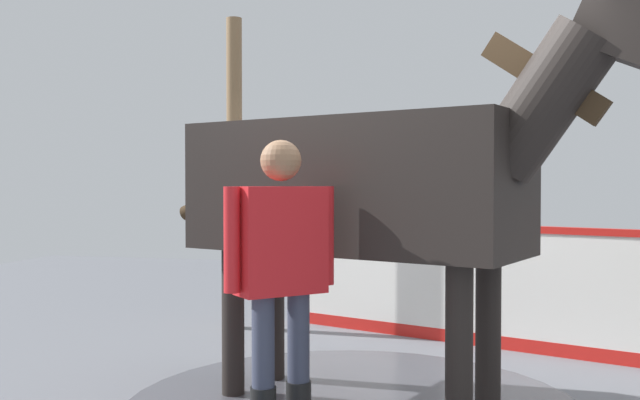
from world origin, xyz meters
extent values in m
cube|color=slate|center=(0.00, 0.00, -0.01)|extent=(16.00, 16.00, 0.02)
cube|color=white|center=(-1.77, 0.57, 0.53)|extent=(1.49, 3.80, 1.06)
cube|color=red|center=(-1.77, 0.57, 1.09)|extent=(1.51, 3.80, 0.06)
cube|color=red|center=(-1.77, 0.57, 0.06)|extent=(1.49, 3.80, 0.12)
cylinder|color=olive|center=(-2.00, -1.82, 1.60)|extent=(0.16, 0.16, 3.20)
cube|color=black|center=(0.23, -0.19, 1.48)|extent=(1.61, 2.40, 0.87)
cylinder|color=black|center=(0.30, 0.69, 0.52)|extent=(0.16, 0.16, 1.05)
cylinder|color=black|center=(0.75, 0.52, 0.52)|extent=(0.16, 0.16, 1.05)
cylinder|color=black|center=(-0.30, -0.90, 0.52)|extent=(0.16, 0.16, 1.05)
cylinder|color=black|center=(0.15, -1.07, 0.52)|extent=(0.16, 0.16, 1.05)
cylinder|color=black|center=(0.67, 0.99, 1.97)|extent=(0.66, 0.91, 0.94)
cube|color=#382819|center=(0.67, 0.99, 2.10)|extent=(0.31, 0.70, 0.58)
cube|color=black|center=(0.84, 1.42, 2.32)|extent=(0.49, 0.71, 0.56)
cylinder|color=#382819|center=(-0.21, -1.33, 1.38)|extent=(0.36, 0.70, 0.35)
cylinder|color=#383D51|center=(1.06, -0.56, 0.61)|extent=(0.13, 0.13, 0.52)
cylinder|color=#383D51|center=(0.91, -0.39, 0.61)|extent=(0.13, 0.13, 0.52)
cube|color=red|center=(0.99, -0.47, 1.18)|extent=(0.51, 0.52, 0.61)
cylinder|color=red|center=(1.19, -0.70, 1.19)|extent=(0.09, 0.09, 0.58)
cylinder|color=red|center=(0.78, -0.25, 1.19)|extent=(0.09, 0.09, 0.58)
sphere|color=#936B4C|center=(0.99, -0.47, 1.63)|extent=(0.24, 0.24, 0.24)
camera|label=1|loc=(4.80, 0.61, 1.50)|focal=39.02mm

